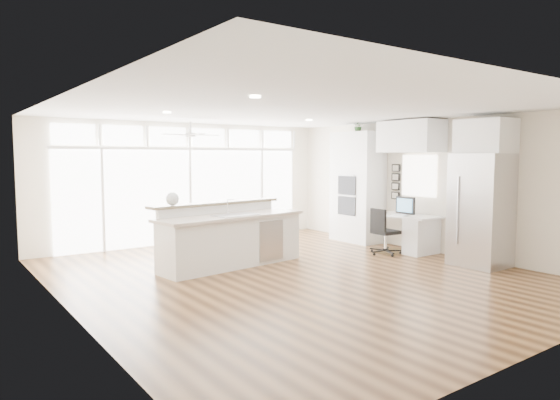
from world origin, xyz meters
TOP-DOWN VIEW (x-y plane):
  - floor at (0.00, 0.00)m, footprint 7.00×8.00m
  - ceiling at (0.00, 0.00)m, footprint 7.00×8.00m
  - wall_back at (0.00, 4.00)m, footprint 7.00×0.04m
  - wall_front at (0.00, -4.00)m, footprint 7.00×0.04m
  - wall_left at (-3.50, 0.00)m, footprint 0.04×8.00m
  - wall_right at (3.50, 0.00)m, footprint 0.04×8.00m
  - glass_wall at (0.00, 3.94)m, footprint 5.80×0.06m
  - transom_row at (0.00, 3.94)m, footprint 5.90×0.06m
  - desk_window at (3.46, 0.30)m, footprint 0.04×0.85m
  - ceiling_fan at (-0.50, 2.80)m, footprint 1.16×1.16m
  - recessed_lights at (0.00, 0.20)m, footprint 3.40×3.00m
  - oven_cabinet at (3.17, 1.80)m, footprint 0.64×1.20m
  - desk_nook at (3.13, 0.30)m, footprint 0.72×1.30m
  - upper_cabinets at (3.17, 0.30)m, footprint 0.64×1.30m
  - refrigerator at (3.11, -1.35)m, footprint 0.76×0.90m
  - fridge_cabinet at (3.17, -1.35)m, footprint 0.64×0.90m
  - framed_photos at (3.46, 0.92)m, footprint 0.06×0.22m
  - kitchen_island at (-0.49, 1.23)m, footprint 2.92×1.40m
  - rug at (2.87, 0.44)m, footprint 0.84×0.63m
  - office_chair at (2.54, 0.36)m, footprint 0.50×0.46m
  - fishbowl at (-1.48, 1.51)m, footprint 0.23×0.23m
  - monitor at (3.05, 0.30)m, footprint 0.08×0.47m
  - keyboard at (2.88, 0.30)m, footprint 0.13×0.32m
  - potted_plant at (3.17, 1.80)m, footprint 0.25×0.28m

SIDE VIEW (x-z plane):
  - floor at x=0.00m, z-range -0.02..0.00m
  - rug at x=2.87m, z-range 0.00..0.01m
  - desk_nook at x=3.13m, z-range 0.00..0.76m
  - office_chair at x=2.54m, z-range 0.00..0.91m
  - kitchen_island at x=-0.49m, z-range 0.00..1.12m
  - keyboard at x=2.88m, z-range 0.76..0.78m
  - monitor at x=3.05m, z-range 0.76..1.15m
  - refrigerator at x=3.11m, z-range 0.00..2.00m
  - glass_wall at x=0.00m, z-range 0.01..2.09m
  - fishbowl at x=-1.48m, z-range 1.12..1.35m
  - oven_cabinet at x=3.17m, z-range 0.00..2.50m
  - wall_back at x=0.00m, z-range 0.00..2.70m
  - wall_front at x=0.00m, z-range 0.00..2.70m
  - wall_left at x=-3.50m, z-range 0.00..2.70m
  - wall_right at x=3.50m, z-range 0.00..2.70m
  - framed_photos at x=3.46m, z-range 1.00..1.80m
  - desk_window at x=3.46m, z-range 1.12..1.98m
  - fridge_cabinet at x=3.17m, z-range 2.00..2.60m
  - upper_cabinets at x=3.17m, z-range 2.03..2.67m
  - transom_row at x=0.00m, z-range 2.18..2.58m
  - ceiling_fan at x=-0.50m, z-range 2.32..2.64m
  - potted_plant at x=3.17m, z-range 2.50..2.72m
  - recessed_lights at x=0.00m, z-range 2.67..2.69m
  - ceiling at x=0.00m, z-range 2.69..2.71m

